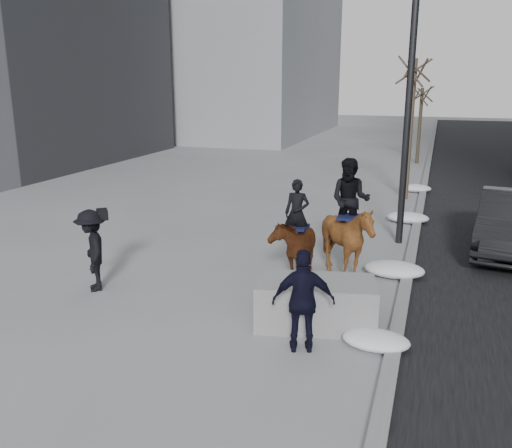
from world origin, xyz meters
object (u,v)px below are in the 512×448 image
(mounted_left, at_px, (295,242))
(mounted_right, at_px, (348,232))
(planter, at_px, (315,303))
(car_near, at_px, (512,223))

(mounted_left, relative_size, mounted_right, 0.82)
(planter, bearing_deg, mounted_right, 87.04)
(planter, bearing_deg, mounted_left, 113.25)
(mounted_left, bearing_deg, mounted_right, 16.17)
(mounted_left, height_order, mounted_right, mounted_right)
(planter, xyz_separation_m, car_near, (3.87, 5.99, 0.34))
(car_near, bearing_deg, planter, -115.86)
(car_near, xyz_separation_m, mounted_right, (-3.74, -3.35, 0.32))
(car_near, xyz_separation_m, mounted_left, (-4.86, -3.68, 0.06))
(planter, relative_size, car_near, 0.46)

